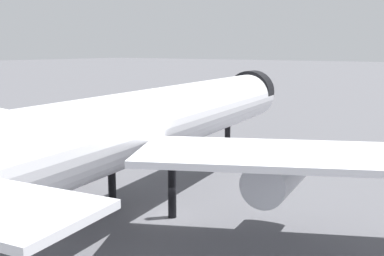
{
  "coord_description": "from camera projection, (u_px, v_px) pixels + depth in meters",
  "views": [
    {
      "loc": [
        -26.93,
        -22.04,
        13.18
      ],
      "look_at": [
        8.75,
        3.91,
        5.5
      ],
      "focal_mm": 42.89,
      "sensor_mm": 36.0,
      "label": 1
    }
  ],
  "objects": [
    {
      "name": "ground",
      "position": [
        167.0,
        216.0,
        36.48
      ],
      "size": [
        900.0,
        900.0,
        0.0
      ],
      "primitive_type": "plane",
      "color": "#56565B"
    },
    {
      "name": "airliner_near_gate",
      "position": [
        154.0,
        123.0,
        38.23
      ],
      "size": [
        56.87,
        51.32,
        15.94
      ],
      "rotation": [
        0.0,
        0.0,
        0.17
      ],
      "color": "white",
      "rests_on": "ground"
    },
    {
      "name": "traffic_cone_near_nose",
      "position": [
        381.0,
        149.0,
        58.79
      ],
      "size": [
        0.6,
        0.6,
        0.75
      ],
      "primitive_type": "cone",
      "color": "#F2600C",
      "rests_on": "ground"
    }
  ]
}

